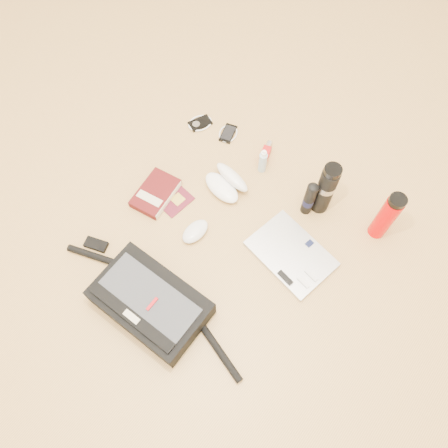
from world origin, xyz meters
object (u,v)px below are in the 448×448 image
Objects in this scene: laptop at (291,254)px; thermos_red at (386,216)px; thermos_black at (326,189)px; messenger_bag at (150,302)px; book at (156,193)px.

laptop is 0.37m from thermos_red.
messenger_bag is at bearing -108.59° from thermos_black.
messenger_bag is 2.40× the size of laptop.
messenger_bag is at bearing -121.97° from thermos_red.
laptop is at bearing 3.29° from book.
thermos_black is 0.24m from thermos_red.
messenger_bag is 3.81× the size of book.
laptop is 1.34× the size of thermos_red.
laptop is 1.59× the size of book.
thermos_red is (0.24, 0.05, -0.01)m from thermos_black.
messenger_bag is at bearing -58.27° from book.
book is (-0.58, -0.13, 0.01)m from laptop.
thermos_black is at bearing 25.47° from book.
thermos_red is at bearing 19.23° from book.
messenger_bag reaches higher than laptop.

